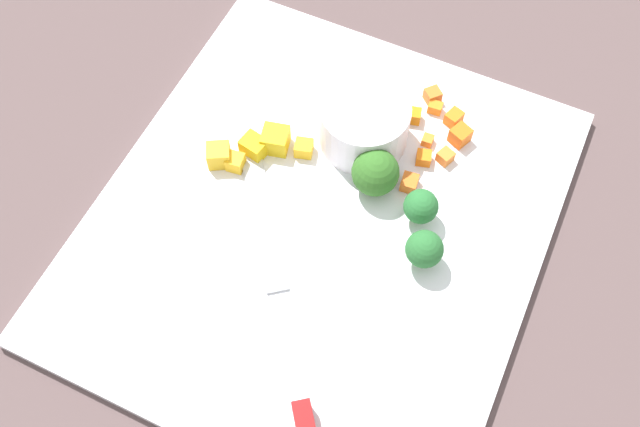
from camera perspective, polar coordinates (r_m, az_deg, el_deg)
ground_plane at (r=0.62m, az=0.00°, el=-0.96°), size 4.00×4.00×0.00m
cutting_board at (r=0.62m, az=0.00°, el=-0.71°), size 0.41×0.37×0.01m
prep_bowl at (r=0.64m, az=3.52°, el=7.07°), size 0.08×0.08×0.05m
chef_knife at (r=0.56m, az=-2.32°, el=-11.00°), size 0.29×0.23×0.02m
carrot_dice_0 at (r=0.67m, az=7.29°, el=7.67°), size 0.02×0.02×0.01m
carrot_dice_1 at (r=0.68m, az=8.87°, el=9.18°), size 0.02×0.02×0.01m
carrot_dice_2 at (r=0.67m, az=10.51°, el=7.43°), size 0.02×0.02×0.01m
carrot_dice_3 at (r=0.68m, az=9.07°, el=8.25°), size 0.01×0.01×0.01m
carrot_dice_4 at (r=0.66m, az=8.48°, el=5.73°), size 0.01×0.01×0.01m
carrot_dice_5 at (r=0.65m, az=9.86°, el=4.45°), size 0.02×0.02×0.01m
carrot_dice_6 at (r=0.63m, az=7.06°, el=2.42°), size 0.02×0.02×0.01m
carrot_dice_7 at (r=0.66m, az=11.00°, el=6.07°), size 0.02×0.02×0.02m
carrot_dice_8 at (r=0.64m, az=8.18°, el=4.38°), size 0.02×0.02×0.01m
pepper_dice_0 at (r=0.64m, az=-6.68°, el=4.04°), size 0.02×0.02×0.01m
pepper_dice_1 at (r=0.64m, az=-1.29°, el=5.17°), size 0.02×0.02×0.01m
pepper_dice_2 at (r=0.64m, az=-3.55°, el=5.82°), size 0.03×0.03×0.02m
pepper_dice_3 at (r=0.64m, az=-5.21°, el=5.27°), size 0.02×0.02×0.02m
pepper_dice_4 at (r=0.64m, az=-7.99°, el=4.57°), size 0.03×0.03×0.02m
broccoli_floret_0 at (r=0.60m, az=7.96°, el=0.52°), size 0.03×0.03×0.04m
broccoli_floret_1 at (r=0.58m, az=8.38°, el=-2.49°), size 0.03×0.03×0.04m
broccoli_floret_2 at (r=0.61m, az=4.39°, el=3.22°), size 0.04×0.04×0.04m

